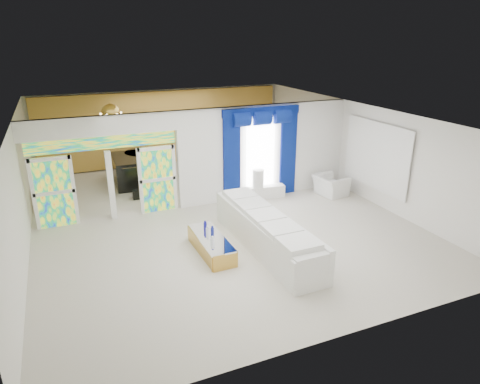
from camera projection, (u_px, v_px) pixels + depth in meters
name	position (u px, v px, depth m)	size (l,w,h in m)	color
floor	(215.00, 215.00, 12.74)	(12.00, 12.00, 0.00)	#B7AF9E
dividing_wall	(266.00, 151.00, 13.88)	(5.70, 0.18, 3.00)	white
dividing_header	(101.00, 126.00, 11.61)	(4.30, 0.18, 0.55)	white
stained_panel_left	(54.00, 193.00, 11.68)	(0.95, 0.04, 2.00)	#994C3F
stained_panel_right	(158.00, 179.00, 12.73)	(0.95, 0.04, 2.00)	#994C3F
stained_transom	(103.00, 143.00, 11.78)	(4.00, 0.05, 0.35)	#994C3F
window_pane	(260.00, 154.00, 13.71)	(1.00, 0.02, 2.30)	white
blue_drape_left	(232.00, 159.00, 13.34)	(0.55, 0.10, 2.80)	#040A4E
blue_drape_right	(288.00, 153.00, 14.07)	(0.55, 0.10, 2.80)	#040A4E
blue_pelmet	(261.00, 111.00, 13.21)	(2.60, 0.12, 0.25)	#040A4E
wall_mirror	(376.00, 156.00, 13.16)	(0.04, 2.70, 1.90)	white
gold_curtains	(164.00, 128.00, 17.31)	(9.70, 0.12, 2.90)	#BC7E2D
white_sofa	(266.00, 233.00, 10.66)	(0.93, 4.32, 0.82)	white
coffee_table	(211.00, 245.00, 10.49)	(0.61, 1.83, 0.41)	#B98F39
console_table	(266.00, 191.00, 14.09)	(1.20, 0.38, 0.40)	white
table_lamp	(258.00, 178.00, 13.81)	(0.36, 0.36, 0.58)	silver
armchair	(330.00, 185.00, 14.26)	(1.00, 0.88, 0.65)	white
grand_piano	(135.00, 170.00, 15.35)	(1.48, 1.94, 0.98)	black
piano_bench	(145.00, 193.00, 14.10)	(0.82, 0.32, 0.27)	black
tv_console	(51.00, 196.00, 13.11)	(0.54, 0.49, 0.79)	tan
chandelier	(111.00, 113.00, 13.91)	(0.60, 0.60, 0.60)	gold
decanters	(210.00, 233.00, 10.47)	(0.19, 0.85, 0.29)	navy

